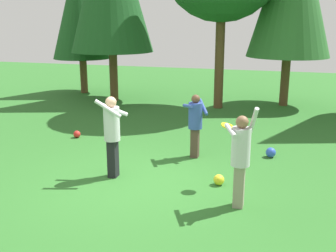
# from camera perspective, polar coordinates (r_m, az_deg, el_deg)

# --- Properties ---
(ground_plane) EXTENTS (40.00, 40.00, 0.00)m
(ground_plane) POSITION_cam_1_polar(r_m,az_deg,el_deg) (8.60, -4.95, -7.85)
(ground_plane) COLOR #2D6B28
(person_thrower) EXTENTS (0.63, 0.63, 1.89)m
(person_thrower) POSITION_cam_1_polar(r_m,az_deg,el_deg) (7.23, 10.28, -3.85)
(person_thrower) COLOR gray
(person_thrower) RESTS_ON ground_plane
(person_catcher) EXTENTS (0.69, 0.71, 1.57)m
(person_catcher) POSITION_cam_1_polar(r_m,az_deg,el_deg) (9.78, 3.90, 0.74)
(person_catcher) COLOR #4C382D
(person_catcher) RESTS_ON ground_plane
(person_bystander) EXTENTS (0.63, 0.53, 1.77)m
(person_bystander) POSITION_cam_1_polar(r_m,az_deg,el_deg) (8.56, -7.98, -0.53)
(person_bystander) COLOR black
(person_bystander) RESTS_ON ground_plane
(frisbee) EXTENTS (0.33, 0.33, 0.10)m
(frisbee) POSITION_cam_1_polar(r_m,az_deg,el_deg) (8.06, 8.47, -0.00)
(frisbee) COLOR yellow
(ball_yellow) EXTENTS (0.22, 0.22, 0.22)m
(ball_yellow) POSITION_cam_1_polar(r_m,az_deg,el_deg) (8.42, 7.24, -7.59)
(ball_yellow) COLOR yellow
(ball_yellow) RESTS_ON ground_plane
(ball_blue) EXTENTS (0.25, 0.25, 0.25)m
(ball_blue) POSITION_cam_1_polar(r_m,az_deg,el_deg) (10.28, 14.40, -3.66)
(ball_blue) COLOR blue
(ball_blue) RESTS_ON ground_plane
(ball_red) EXTENTS (0.20, 0.20, 0.20)m
(ball_red) POSITION_cam_1_polar(r_m,az_deg,el_deg) (11.89, -12.82, -1.14)
(ball_red) COLOR red
(ball_red) RESTS_ON ground_plane
(tree_far_left) EXTENTS (2.61, 2.61, 6.23)m
(tree_far_left) POSITION_cam_1_polar(r_m,az_deg,el_deg) (18.88, -12.41, 16.36)
(tree_far_left) COLOR brown
(tree_far_left) RESTS_ON ground_plane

